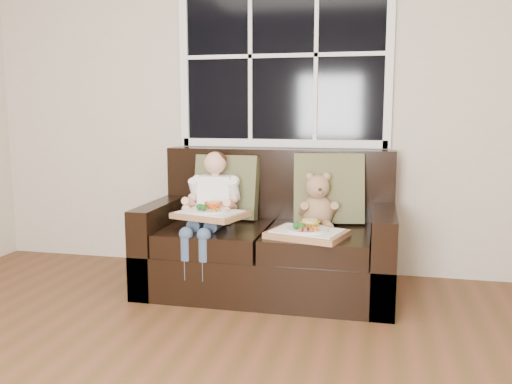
% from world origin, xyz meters
% --- Properties ---
extents(window_back, '(1.62, 0.04, 1.37)m').
position_xyz_m(window_back, '(0.16, 2.48, 1.65)').
color(window_back, black).
rests_on(window_back, room_walls).
extents(loveseat, '(1.70, 0.92, 0.96)m').
position_xyz_m(loveseat, '(0.16, 2.02, 0.31)').
color(loveseat, black).
rests_on(loveseat, ground).
extents(pillow_left, '(0.47, 0.22, 0.48)m').
position_xyz_m(pillow_left, '(-0.20, 2.17, 0.68)').
color(pillow_left, brown).
rests_on(pillow_left, loveseat).
extents(pillow_right, '(0.52, 0.30, 0.50)m').
position_xyz_m(pillow_right, '(0.55, 2.17, 0.69)').
color(pillow_right, brown).
rests_on(pillow_right, loveseat).
extents(child, '(0.35, 0.58, 0.78)m').
position_xyz_m(child, '(-0.23, 1.90, 0.63)').
color(child, white).
rests_on(child, loveseat).
extents(teddy_bear, '(0.26, 0.32, 0.39)m').
position_xyz_m(teddy_bear, '(0.49, 2.03, 0.61)').
color(teddy_bear, tan).
rests_on(teddy_bear, loveseat).
extents(tray_left, '(0.51, 0.44, 0.10)m').
position_xyz_m(tray_left, '(-0.18, 1.72, 0.58)').
color(tray_left, '#A07248').
rests_on(tray_left, child).
extents(tray_right, '(0.54, 0.46, 0.11)m').
position_xyz_m(tray_right, '(0.46, 1.70, 0.48)').
color(tray_right, '#A07248').
rests_on(tray_right, loveseat).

